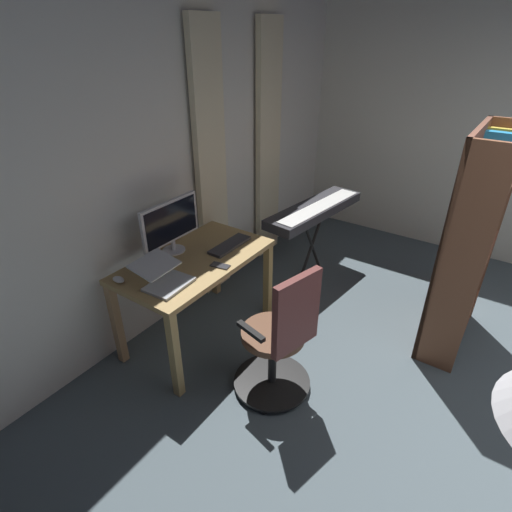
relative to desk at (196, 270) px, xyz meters
name	(u,v)px	position (x,y,z in m)	size (l,w,h in m)	color
back_room_partition	(177,166)	(-0.39, -0.49, 0.66)	(5.11, 0.10, 2.60)	silver
curtain_left_panel	(268,148)	(-1.62, -0.38, 0.56)	(0.38, 0.06, 2.42)	beige
curtain_right_panel	(211,170)	(-0.69, -0.38, 0.56)	(0.36, 0.06, 2.42)	beige
desk	(196,270)	(0.00, 0.00, 0.00)	(1.24, 0.69, 0.75)	tan
office_chair	(280,341)	(0.15, 0.88, -0.18)	(0.56, 0.56, 1.04)	black
computer_monitor	(171,223)	(0.00, -0.23, 0.34)	(0.57, 0.18, 0.42)	silver
computer_keyboard	(230,245)	(-0.31, 0.10, 0.12)	(0.41, 0.13, 0.02)	#333338
laptop	(164,277)	(0.39, 0.07, 0.16)	(0.33, 0.36, 0.16)	#B7BCC1
computer_mouse	(119,280)	(0.55, -0.21, 0.13)	(0.06, 0.10, 0.04)	white
cell_phone_face_up	(220,266)	(-0.02, 0.24, 0.11)	(0.07, 0.14, 0.01)	#333338
bookshelf	(463,241)	(-1.18, 1.68, 0.25)	(0.86, 0.30, 1.74)	brown
piano_keyboard	(315,211)	(-1.40, 0.31, 0.09)	(1.26, 0.46, 0.80)	black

